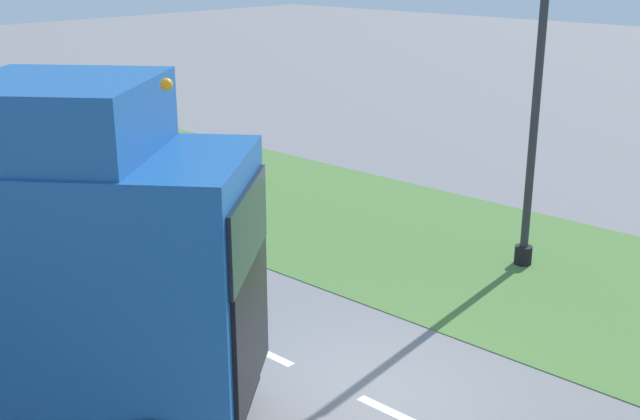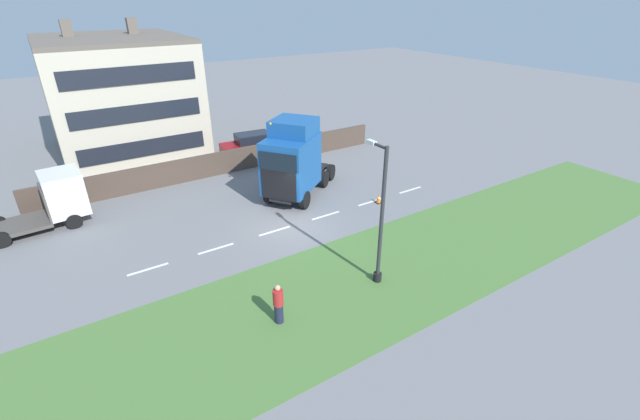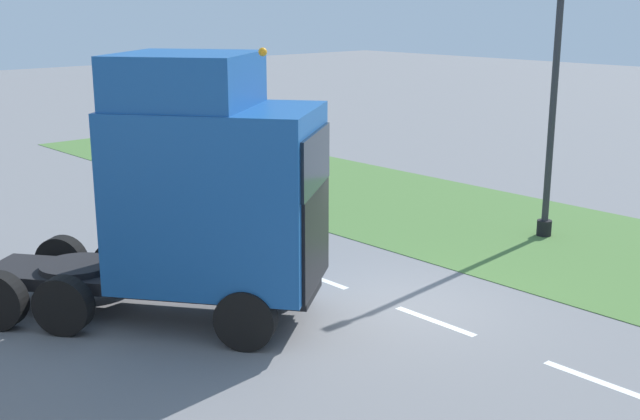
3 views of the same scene
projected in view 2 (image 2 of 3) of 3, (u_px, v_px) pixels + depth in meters
name	position (u px, v px, depth m)	size (l,w,h in m)	color
ground_plane	(290.00, 226.00, 22.75)	(120.00, 120.00, 0.00)	slate
grass_verge	(358.00, 284.00, 18.26)	(7.00, 44.00, 0.01)	#4C7538
lane_markings	(301.00, 223.00, 23.09)	(0.16, 17.80, 0.00)	white
boundary_wall	(225.00, 162.00, 29.14)	(0.25, 24.00, 1.56)	#4C3D33
building_block	(121.00, 95.00, 32.34)	(11.42, 9.72, 9.43)	beige
lorry_cab	(293.00, 161.00, 24.83)	(5.58, 6.29, 4.92)	black
flatbed_truck	(56.00, 198.00, 22.44)	(2.60, 5.50, 2.81)	silver
parked_car	(252.00, 146.00, 31.73)	(2.19, 4.63, 1.89)	maroon
lamp_post	(380.00, 225.00, 17.28)	(1.30, 0.36, 6.07)	black
pedestrian	(278.00, 304.00, 15.80)	(0.39, 0.39, 1.70)	#1E233D
traffic_cone_lead	(379.00, 198.00, 25.19)	(0.36, 0.36, 0.58)	black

